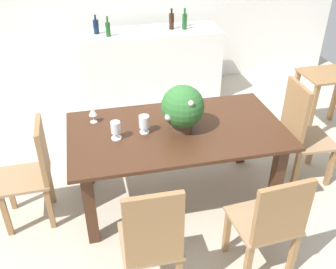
{
  "coord_description": "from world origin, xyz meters",
  "views": [
    {
      "loc": [
        -0.72,
        -2.88,
        2.47
      ],
      "look_at": [
        -0.04,
        0.05,
        0.59
      ],
      "focal_mm": 40.52,
      "sensor_mm": 36.0,
      "label": 1
    }
  ],
  "objects_px": {
    "wine_bottle_tall": "(184,21)",
    "crystal_vase_center_near": "(144,123)",
    "chair_head_end": "(34,169)",
    "wine_bottle_clear": "(96,27)",
    "dining_table": "(177,141)",
    "chair_near_right": "(271,222)",
    "wine_glass": "(93,112)",
    "kitchen_counter": "(151,66)",
    "side_table": "(328,89)",
    "crystal_vase_left": "(116,129)",
    "wine_bottle_dark": "(185,19)",
    "chair_foot_end": "(300,130)",
    "chair_near_left": "(152,241)",
    "flower_centerpiece": "(183,108)",
    "wine_bottle_green": "(172,21)",
    "wine_bottle_amber": "(108,29)"
  },
  "relations": [
    {
      "from": "flower_centerpiece",
      "to": "chair_foot_end",
      "type": "bearing_deg",
      "value": 1.16
    },
    {
      "from": "dining_table",
      "to": "wine_bottle_dark",
      "type": "bearing_deg",
      "value": 73.4
    },
    {
      "from": "crystal_vase_center_near",
      "to": "wine_glass",
      "type": "height_order",
      "value": "crystal_vase_center_near"
    },
    {
      "from": "chair_near_right",
      "to": "flower_centerpiece",
      "type": "xyz_separation_m",
      "value": [
        -0.39,
        0.99,
        0.45
      ]
    },
    {
      "from": "kitchen_counter",
      "to": "side_table",
      "type": "bearing_deg",
      "value": -36.37
    },
    {
      "from": "chair_head_end",
      "to": "wine_bottle_dark",
      "type": "xyz_separation_m",
      "value": [
        1.91,
        2.24,
        0.55
      ]
    },
    {
      "from": "chair_foot_end",
      "to": "dining_table",
      "type": "bearing_deg",
      "value": 92.57
    },
    {
      "from": "crystal_vase_left",
      "to": "flower_centerpiece",
      "type": "bearing_deg",
      "value": 1.42
    },
    {
      "from": "chair_foot_end",
      "to": "side_table",
      "type": "relative_size",
      "value": 1.38
    },
    {
      "from": "wine_bottle_amber",
      "to": "wine_glass",
      "type": "bearing_deg",
      "value": -100.32
    },
    {
      "from": "chair_near_right",
      "to": "crystal_vase_left",
      "type": "height_order",
      "value": "chair_near_right"
    },
    {
      "from": "wine_bottle_tall",
      "to": "crystal_vase_center_near",
      "type": "bearing_deg",
      "value": -113.6
    },
    {
      "from": "chair_foot_end",
      "to": "wine_bottle_green",
      "type": "height_order",
      "value": "wine_bottle_green"
    },
    {
      "from": "wine_bottle_amber",
      "to": "chair_head_end",
      "type": "bearing_deg",
      "value": -112.9
    },
    {
      "from": "chair_foot_end",
      "to": "wine_bottle_clear",
      "type": "bearing_deg",
      "value": 41.25
    },
    {
      "from": "chair_head_end",
      "to": "chair_near_left",
      "type": "bearing_deg",
      "value": 37.54
    },
    {
      "from": "wine_bottle_amber",
      "to": "wine_bottle_clear",
      "type": "relative_size",
      "value": 1.04
    },
    {
      "from": "crystal_vase_center_near",
      "to": "wine_glass",
      "type": "bearing_deg",
      "value": 145.81
    },
    {
      "from": "chair_foot_end",
      "to": "chair_near_left",
      "type": "height_order",
      "value": "chair_foot_end"
    },
    {
      "from": "crystal_vase_left",
      "to": "wine_bottle_green",
      "type": "bearing_deg",
      "value": 65.49
    },
    {
      "from": "kitchen_counter",
      "to": "wine_bottle_tall",
      "type": "xyz_separation_m",
      "value": [
        0.46,
        -0.03,
        0.6
      ]
    },
    {
      "from": "chair_foot_end",
      "to": "flower_centerpiece",
      "type": "relative_size",
      "value": 2.57
    },
    {
      "from": "kitchen_counter",
      "to": "wine_bottle_tall",
      "type": "relative_size",
      "value": 6.78
    },
    {
      "from": "side_table",
      "to": "crystal_vase_center_near",
      "type": "bearing_deg",
      "value": -161.56
    },
    {
      "from": "chair_head_end",
      "to": "wine_bottle_clear",
      "type": "xyz_separation_m",
      "value": [
        0.72,
        2.18,
        0.55
      ]
    },
    {
      "from": "wine_bottle_tall",
      "to": "kitchen_counter",
      "type": "bearing_deg",
      "value": 176.3
    },
    {
      "from": "dining_table",
      "to": "wine_glass",
      "type": "relative_size",
      "value": 13.15
    },
    {
      "from": "wine_bottle_green",
      "to": "wine_bottle_dark",
      "type": "distance_m",
      "value": 0.22
    },
    {
      "from": "chair_head_end",
      "to": "crystal_vase_left",
      "type": "bearing_deg",
      "value": 86.0
    },
    {
      "from": "dining_table",
      "to": "wine_bottle_tall",
      "type": "bearing_deg",
      "value": 73.36
    },
    {
      "from": "kitchen_counter",
      "to": "side_table",
      "type": "xyz_separation_m",
      "value": [
        1.85,
        -1.36,
        0.08
      ]
    },
    {
      "from": "dining_table",
      "to": "crystal_vase_left",
      "type": "height_order",
      "value": "crystal_vase_left"
    },
    {
      "from": "kitchen_counter",
      "to": "wine_bottle_amber",
      "type": "bearing_deg",
      "value": -169.46
    },
    {
      "from": "dining_table",
      "to": "chair_near_left",
      "type": "height_order",
      "value": "chair_near_left"
    },
    {
      "from": "kitchen_counter",
      "to": "side_table",
      "type": "distance_m",
      "value": 2.3
    },
    {
      "from": "wine_glass",
      "to": "wine_bottle_dark",
      "type": "relative_size",
      "value": 0.62
    },
    {
      "from": "wine_glass",
      "to": "kitchen_counter",
      "type": "distance_m",
      "value": 2.08
    },
    {
      "from": "wine_bottle_tall",
      "to": "wine_bottle_amber",
      "type": "relative_size",
      "value": 1.1
    },
    {
      "from": "chair_near_right",
      "to": "chair_near_left",
      "type": "relative_size",
      "value": 0.92
    },
    {
      "from": "dining_table",
      "to": "chair_near_right",
      "type": "distance_m",
      "value": 1.11
    },
    {
      "from": "flower_centerpiece",
      "to": "wine_bottle_amber",
      "type": "relative_size",
      "value": 1.63
    },
    {
      "from": "chair_near_right",
      "to": "wine_glass",
      "type": "height_order",
      "value": "chair_near_right"
    },
    {
      "from": "kitchen_counter",
      "to": "wine_bottle_tall",
      "type": "height_order",
      "value": "wine_bottle_tall"
    },
    {
      "from": "dining_table",
      "to": "crystal_vase_center_near",
      "type": "height_order",
      "value": "crystal_vase_center_near"
    },
    {
      "from": "chair_head_end",
      "to": "wine_bottle_dark",
      "type": "distance_m",
      "value": 3.0
    },
    {
      "from": "chair_near_left",
      "to": "wine_bottle_green",
      "type": "relative_size",
      "value": 3.76
    },
    {
      "from": "crystal_vase_left",
      "to": "wine_bottle_dark",
      "type": "bearing_deg",
      "value": 62.15
    },
    {
      "from": "wine_glass",
      "to": "crystal_vase_left",
      "type": "bearing_deg",
      "value": -62.54
    },
    {
      "from": "crystal_vase_left",
      "to": "side_table",
      "type": "xyz_separation_m",
      "value": [
        2.56,
        0.81,
        -0.28
      ]
    },
    {
      "from": "wine_bottle_dark",
      "to": "wine_glass",
      "type": "bearing_deg",
      "value": -125.08
    }
  ]
}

